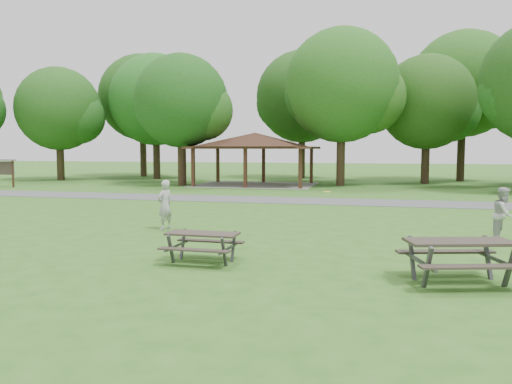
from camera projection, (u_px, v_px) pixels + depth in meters
The scene contains 17 objects.
ground at pixel (174, 260), 11.74m from camera, with size 160.00×160.00×0.00m, color #2D5F1B.
asphalt_path at pixel (284, 200), 25.28m from camera, with size 120.00×3.20×0.02m, color #4B4B4E.
pavilion at pixel (255, 142), 35.64m from camera, with size 8.60×7.01×3.76m.
notice_board at pixel (5, 168), 33.80m from camera, with size 1.60×0.30×1.88m.
tree_row_b at pixel (60, 111), 40.92m from camera, with size 7.14×6.80×9.28m.
tree_row_c at pixel (157, 103), 42.56m from camera, with size 8.19×7.80×10.67m.
tree_row_d at pixel (182, 104), 35.15m from camera, with size 6.93×6.60×9.27m.
tree_row_e at pixel (343, 89), 34.85m from camera, with size 8.40×8.00×11.02m.
tree_row_f at pixel (428, 105), 36.89m from camera, with size 7.35×7.00×9.55m.
tree_deep_a at pixel (143, 100), 46.61m from camera, with size 8.40×8.00×11.38m.
tree_deep_b at pixel (303, 100), 43.53m from camera, with size 8.40×8.00×11.13m.
tree_deep_c at pixel (465, 87), 39.41m from camera, with size 8.82×8.40×11.90m.
picnic_table_middle at pixel (203, 240), 11.49m from camera, with size 1.67×1.36×0.72m.
picnic_table_far at pixel (459, 251), 9.69m from camera, with size 2.38×2.10×0.88m.
frisbee_in_flight at pixel (327, 192), 15.04m from camera, with size 0.28×0.28×0.02m.
frisbee_thrower at pixel (165, 205), 16.16m from camera, with size 0.59×0.39×1.61m, color #A6A6A9.
frisbee_catcher at pixel (504, 214), 14.07m from camera, with size 0.75×0.59×1.55m, color #AAAAAD.
Camera 1 is at (4.64, -10.75, 2.63)m, focal length 35.00 mm.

